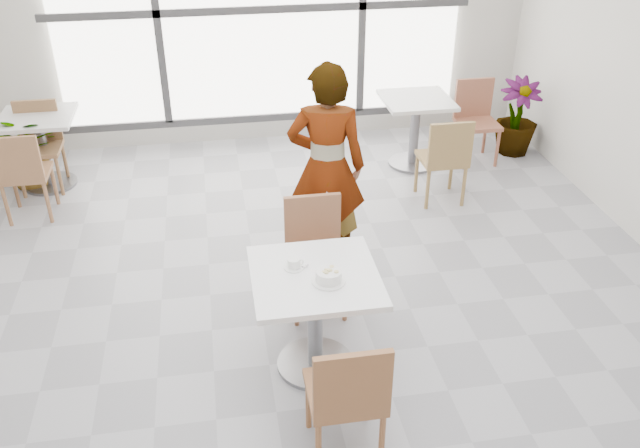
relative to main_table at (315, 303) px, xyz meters
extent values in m
plane|color=#9E9EA5|center=(0.07, 0.49, -0.52)|extent=(7.00, 7.00, 0.00)
plane|color=silver|center=(0.07, 3.99, 0.98)|extent=(6.00, 0.00, 6.00)
cube|color=white|center=(0.07, 3.93, 0.98)|extent=(4.40, 0.04, 2.40)
cube|color=#3F3F42|center=(0.07, 3.90, 0.98)|extent=(4.60, 0.05, 0.08)
cube|color=#3F3F42|center=(-1.03, 3.90, 0.98)|extent=(0.08, 0.05, 2.40)
cube|color=#3F3F42|center=(1.17, 3.90, 0.98)|extent=(0.08, 0.05, 2.40)
cube|color=#3F3F42|center=(0.07, 3.90, -0.24)|extent=(4.60, 0.05, 0.08)
cube|color=white|center=(0.00, 0.00, 0.21)|extent=(0.80, 0.80, 0.04)
cylinder|color=gray|center=(0.00, 0.00, -0.17)|extent=(0.10, 0.10, 0.71)
cylinder|color=gray|center=(0.00, 0.00, -0.51)|extent=(0.52, 0.52, 0.03)
cube|color=#99613A|center=(0.05, -0.71, -0.09)|extent=(0.42, 0.42, 0.04)
cube|color=#99613A|center=(0.05, -0.90, 0.14)|extent=(0.42, 0.04, 0.42)
cylinder|color=#99613A|center=(0.23, -0.53, -0.32)|extent=(0.04, 0.04, 0.41)
cylinder|color=#99613A|center=(0.23, -0.89, -0.32)|extent=(0.04, 0.04, 0.41)
cylinder|color=#99613A|center=(-0.13, -0.53, -0.32)|extent=(0.04, 0.04, 0.41)
cube|color=#976041|center=(0.12, 0.63, -0.09)|extent=(0.42, 0.42, 0.04)
cube|color=#976041|center=(0.12, 0.82, 0.14)|extent=(0.42, 0.04, 0.42)
cylinder|color=#976041|center=(-0.06, 0.45, -0.32)|extent=(0.04, 0.04, 0.41)
cylinder|color=#976041|center=(-0.06, 0.81, -0.32)|extent=(0.04, 0.04, 0.41)
cylinder|color=#976041|center=(0.30, 0.45, -0.32)|extent=(0.04, 0.04, 0.41)
cylinder|color=#976041|center=(0.30, 0.81, -0.32)|extent=(0.04, 0.04, 0.41)
cylinder|color=white|center=(0.07, -0.09, 0.23)|extent=(0.21, 0.21, 0.01)
cylinder|color=white|center=(0.07, -0.09, 0.27)|extent=(0.16, 0.16, 0.07)
torus|color=white|center=(0.07, -0.09, 0.31)|extent=(0.16, 0.16, 0.01)
cylinder|color=beige|center=(0.07, -0.09, 0.27)|extent=(0.14, 0.14, 0.05)
cylinder|color=#F5E59E|center=(0.07, -0.09, 0.31)|extent=(0.03, 0.03, 0.02)
cylinder|color=beige|center=(0.10, -0.05, 0.31)|extent=(0.03, 0.03, 0.01)
cylinder|color=beige|center=(0.03, -0.08, 0.30)|extent=(0.03, 0.03, 0.02)
cylinder|color=beige|center=(0.05, -0.11, 0.31)|extent=(0.03, 0.03, 0.02)
cylinder|color=#F6EC9E|center=(0.05, -0.10, 0.31)|extent=(0.03, 0.03, 0.01)
cylinder|color=beige|center=(0.07, -0.09, 0.31)|extent=(0.03, 0.03, 0.02)
cylinder|color=beige|center=(0.06, -0.07, 0.31)|extent=(0.03, 0.03, 0.02)
cylinder|color=beige|center=(0.11, -0.11, 0.31)|extent=(0.03, 0.03, 0.01)
cylinder|color=beige|center=(0.08, -0.09, 0.30)|extent=(0.03, 0.03, 0.01)
cylinder|color=beige|center=(0.08, -0.09, 0.31)|extent=(0.03, 0.03, 0.01)
cylinder|color=beige|center=(0.07, -0.09, 0.31)|extent=(0.03, 0.03, 0.02)
cylinder|color=white|center=(-0.12, 0.09, 0.23)|extent=(0.13, 0.13, 0.01)
cylinder|color=white|center=(-0.12, 0.09, 0.27)|extent=(0.08, 0.08, 0.06)
torus|color=white|center=(-0.08, 0.09, 0.27)|extent=(0.05, 0.01, 0.05)
cylinder|color=black|center=(-0.12, 0.09, 0.29)|extent=(0.07, 0.07, 0.00)
cube|color=silver|center=(-0.07, 0.07, 0.24)|extent=(0.09, 0.05, 0.00)
sphere|color=silver|center=(-0.04, 0.09, 0.24)|extent=(0.02, 0.02, 0.02)
imported|color=black|center=(0.31, 1.31, 0.33)|extent=(0.69, 0.52, 1.70)
cube|color=silver|center=(-2.24, 3.12, 0.21)|extent=(0.70, 0.70, 0.04)
cylinder|color=slate|center=(-2.24, 3.12, -0.17)|extent=(0.10, 0.10, 0.71)
cylinder|color=slate|center=(-2.24, 3.12, -0.51)|extent=(0.52, 0.52, 0.03)
cube|color=white|center=(1.56, 2.98, 0.21)|extent=(0.70, 0.70, 0.04)
cylinder|color=slate|center=(1.56, 2.98, -0.17)|extent=(0.10, 0.10, 0.71)
cylinder|color=slate|center=(1.56, 2.98, -0.51)|extent=(0.52, 0.52, 0.03)
cube|color=#956542|center=(-2.28, 2.50, -0.09)|extent=(0.42, 0.42, 0.04)
cube|color=#956542|center=(-2.28, 2.31, 0.14)|extent=(0.42, 0.04, 0.42)
cylinder|color=#956542|center=(-2.10, 2.68, -0.32)|extent=(0.04, 0.04, 0.41)
cylinder|color=#956542|center=(-2.10, 2.32, -0.32)|extent=(0.04, 0.04, 0.41)
cylinder|color=#956542|center=(-2.46, 2.68, -0.32)|extent=(0.04, 0.04, 0.41)
cylinder|color=#956542|center=(-2.46, 2.32, -0.32)|extent=(0.04, 0.04, 0.41)
cube|color=#89613F|center=(-2.27, 3.05, -0.09)|extent=(0.42, 0.42, 0.04)
cube|color=#89613F|center=(-2.27, 3.24, 0.14)|extent=(0.42, 0.04, 0.42)
cylinder|color=#89613F|center=(-2.45, 2.87, -0.32)|extent=(0.04, 0.04, 0.41)
cylinder|color=#89613F|center=(-2.45, 3.23, -0.32)|extent=(0.04, 0.04, 0.41)
cylinder|color=#89613F|center=(-2.09, 2.87, -0.32)|extent=(0.04, 0.04, 0.41)
cylinder|color=#89613F|center=(-2.09, 3.23, -0.32)|extent=(0.04, 0.04, 0.41)
cube|color=#9D7A47|center=(1.59, 2.17, -0.09)|extent=(0.42, 0.42, 0.04)
cube|color=#9D7A47|center=(1.59, 1.98, 0.14)|extent=(0.42, 0.04, 0.42)
cylinder|color=#9D7A47|center=(1.77, 2.35, -0.32)|extent=(0.04, 0.04, 0.41)
cylinder|color=#9D7A47|center=(1.77, 1.99, -0.32)|extent=(0.04, 0.04, 0.41)
cylinder|color=#9D7A47|center=(1.41, 2.35, -0.32)|extent=(0.04, 0.04, 0.41)
cylinder|color=#9D7A47|center=(1.41, 1.99, -0.32)|extent=(0.04, 0.04, 0.41)
cube|color=#995A42|center=(2.25, 2.95, -0.09)|extent=(0.42, 0.42, 0.04)
cube|color=#995A42|center=(2.25, 3.14, 0.14)|extent=(0.42, 0.04, 0.42)
cylinder|color=#995A42|center=(2.07, 2.77, -0.32)|extent=(0.04, 0.04, 0.41)
cylinder|color=#995A42|center=(2.07, 3.13, -0.32)|extent=(0.04, 0.04, 0.41)
cylinder|color=#995A42|center=(2.43, 2.77, -0.32)|extent=(0.04, 0.04, 0.41)
cylinder|color=#995A42|center=(2.43, 3.13, -0.32)|extent=(0.04, 0.04, 0.41)
imported|color=#498945|center=(-2.38, 3.15, -0.13)|extent=(0.88, 0.82, 0.79)
imported|color=#4F7E3C|center=(2.77, 3.10, -0.10)|extent=(0.51, 0.51, 0.84)
camera|label=1|loc=(-0.55, -3.42, 2.63)|focal=37.76mm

